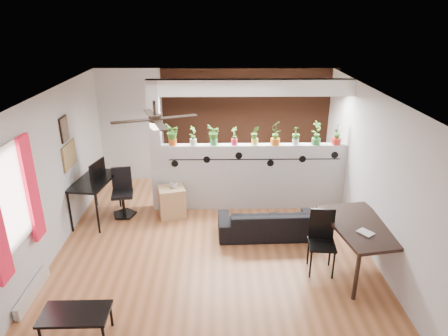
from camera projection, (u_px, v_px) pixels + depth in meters
room_shell at (213, 178)px, 6.32m from camera, size 6.30×7.10×2.90m
partition_wall at (254, 177)px, 7.96m from camera, size 3.60×0.18×1.35m
ceiling_header at (256, 88)px, 7.30m from camera, size 3.60×0.18×0.30m
pier_column at (156, 148)px, 7.70m from camera, size 0.22×0.20×2.60m
brick_panel at (249, 126)px, 9.09m from camera, size 3.90×0.05×2.60m
vine_decal at (255, 159)px, 7.72m from camera, size 3.31×0.01×0.30m
window_assembly at (11, 201)px, 5.09m from camera, size 0.09×1.30×1.55m
baseboard_heater at (33, 291)px, 5.62m from camera, size 0.08×1.00×0.18m
corkboard at (70, 155)px, 7.15m from camera, size 0.03×0.60×0.45m
framed_art at (64, 129)px, 6.92m from camera, size 0.03×0.34×0.44m
ceiling_fan at (155, 121)px, 5.66m from camera, size 1.19×1.19×0.43m
potted_plant_0 at (172, 134)px, 7.60m from camera, size 0.22×0.25×0.43m
potted_plant_1 at (193, 135)px, 7.62m from camera, size 0.21×0.23×0.37m
potted_plant_2 at (214, 134)px, 7.62m from camera, size 0.19×0.23×0.40m
potted_plant_3 at (234, 135)px, 7.63m from camera, size 0.21×0.22×0.36m
potted_plant_4 at (255, 135)px, 7.64m from camera, size 0.18×0.15×0.37m
potted_plant_5 at (276, 132)px, 7.62m from camera, size 0.32×0.33×0.48m
potted_plant_6 at (296, 135)px, 7.65m from camera, size 0.22×0.21×0.36m
potted_plant_7 at (317, 132)px, 7.64m from camera, size 0.30×0.29×0.46m
potted_plant_8 at (337, 132)px, 7.64m from camera, size 0.31×0.32×0.47m
sofa at (268, 222)px, 7.12m from camera, size 1.69×0.71×0.49m
cube_shelf at (172, 202)px, 7.76m from camera, size 0.58×0.55×0.60m
cup at (174, 185)px, 7.63m from camera, size 0.14×0.14×0.10m
computer_desk at (94, 183)px, 7.49m from camera, size 0.75×1.20×0.82m
monitor at (95, 172)px, 7.57m from camera, size 0.31×0.12×0.17m
office_chair at (123, 196)px, 7.76m from camera, size 0.49×0.49×0.94m
dining_table at (361, 229)px, 6.03m from camera, size 1.09×1.54×0.77m
book at (362, 234)px, 5.71m from camera, size 0.26×0.27×0.02m
folding_chair at (322, 235)px, 6.07m from camera, size 0.44×0.44×0.99m
coffee_table at (75, 315)px, 4.83m from camera, size 0.82×0.46×0.38m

